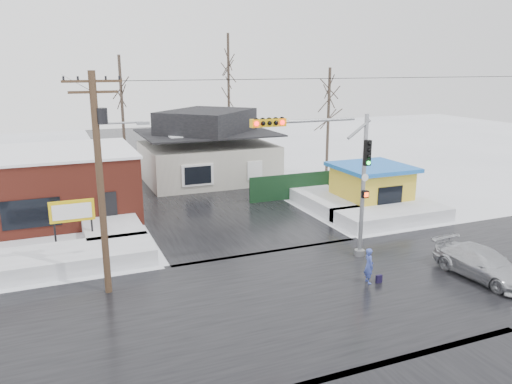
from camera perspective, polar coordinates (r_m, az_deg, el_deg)
name	(u,v)px	position (r m, az deg, el deg)	size (l,w,h in m)	color
ground	(318,294)	(21.19, 7.15, -11.50)	(120.00, 120.00, 0.00)	white
road_ns	(318,294)	(21.19, 7.15, -11.47)	(10.00, 120.00, 0.02)	black
road_ew	(318,294)	(21.19, 7.15, -11.47)	(120.00, 10.00, 0.02)	black
snowbank_nw	(78,257)	(25.11, -19.71, -7.06)	(7.00, 3.00, 0.80)	white
snowbank_ne	(392,215)	(31.24, 15.31, -2.55)	(7.00, 3.00, 0.80)	white
snowbank_nside_w	(109,222)	(29.95, -16.43, -3.36)	(3.00, 8.00, 0.80)	white
snowbank_nside_e	(322,198)	(34.14, 7.55, -0.73)	(3.00, 8.00, 0.80)	white
traffic_signal	(336,169)	(23.36, 9.14, 2.65)	(6.05, 0.68, 7.00)	gray
utility_pole	(101,172)	(20.49, -17.27, 2.19)	(3.15, 0.44, 9.00)	#382619
brick_building	(32,185)	(33.30, -24.25, 0.70)	(12.20, 8.20, 4.12)	maroon
marquee_sign	(72,212)	(27.01, -20.28, -2.21)	(2.20, 0.21, 2.55)	black
house	(207,148)	(40.75, -5.57, 4.97)	(10.40, 8.40, 5.76)	beige
kiosk	(371,186)	(33.57, 13.02, 0.64)	(4.60, 4.60, 2.88)	gold
fence	(302,185)	(35.48, 5.27, 0.75)	(8.00, 0.12, 1.80)	black
tree_far_left	(120,81)	(42.89, -15.24, 12.18)	(3.00, 3.00, 10.00)	#332821
tree_far_mid	(228,61)	(47.16, -3.19, 14.73)	(3.00, 3.00, 12.00)	#332821
tree_far_right	(329,90)	(42.47, 8.37, 11.43)	(3.00, 3.00, 9.00)	#332821
pedestrian	(369,266)	(22.25, 12.77, -8.25)	(0.57, 0.38, 1.57)	#3C4DA8
car	(482,264)	(24.40, 24.44, -7.48)	(1.86, 4.57, 1.33)	#BABCC2
shopping_bag	(379,279)	(22.57, 13.87, -9.67)	(0.28, 0.12, 0.35)	black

